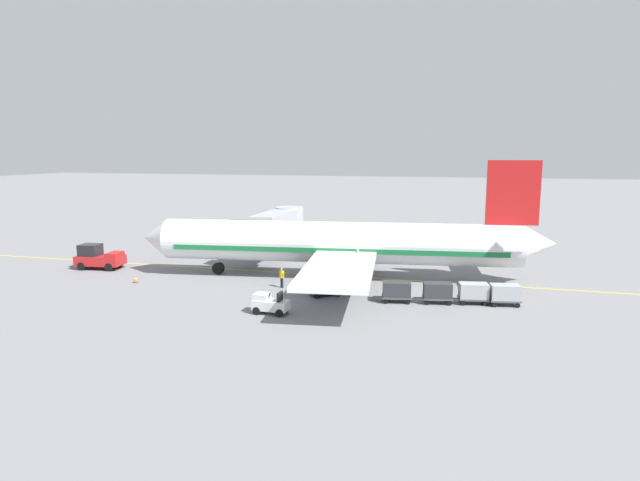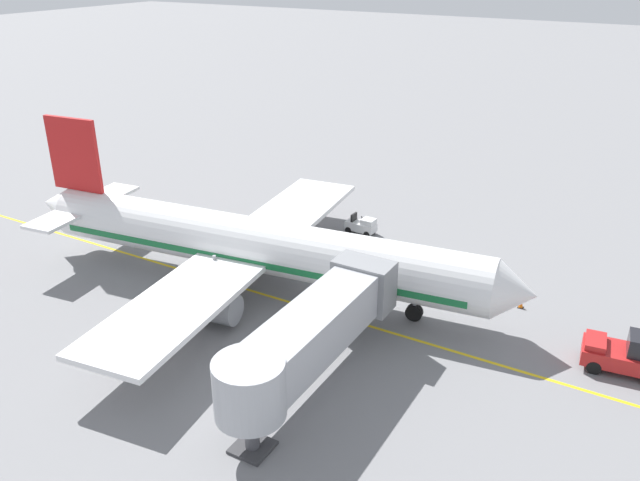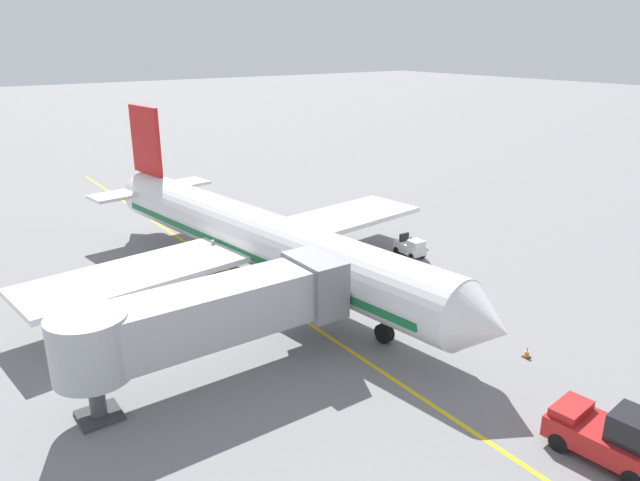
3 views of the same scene
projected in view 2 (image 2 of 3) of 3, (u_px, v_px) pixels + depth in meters
The scene contains 14 objects.
ground_plane at pixel (247, 289), 44.69m from camera, with size 400.00×400.00×0.00m, color slate.
gate_lead_in_line at pixel (247, 289), 44.69m from camera, with size 0.24×80.00×0.01m, color gold.
parked_airliner at pixel (253, 245), 43.79m from camera, with size 30.41×37.33×10.63m.
jet_bridge at pixel (312, 332), 33.35m from camera, with size 14.23×3.50×4.98m.
pushback_tractor at pixel (627, 354), 35.66m from camera, with size 2.71×4.63×2.40m.
baggage_tug_lead at pixel (362, 226), 53.21m from camera, with size 1.37×2.54×1.62m.
baggage_tug_trailing at pixel (301, 244), 49.94m from camera, with size 2.45×2.72×1.62m.
baggage_cart_front at pixel (243, 225), 52.72m from camera, with size 1.66×2.97×1.58m.
baggage_cart_second_in_train at pixel (210, 220), 53.71m from camera, with size 1.66×2.97×1.58m.
baggage_cart_third_in_train at pixel (182, 216), 54.47m from camera, with size 1.66×2.97×1.58m.
baggage_cart_tail_end at pixel (161, 212), 55.38m from camera, with size 1.66×2.97×1.58m.
ground_crew_wing_walker at pixel (337, 261), 46.68m from camera, with size 0.54×0.61×1.69m.
ground_crew_loader at pixel (265, 238), 50.31m from camera, with size 0.62×0.52×1.69m.
safety_cone_nose_left at pixel (521, 304), 42.31m from camera, with size 0.36×0.36×0.59m.
Camera 2 is at (31.39, 24.13, 21.63)m, focal length 35.98 mm.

